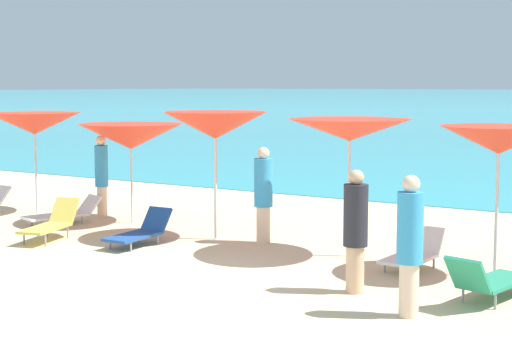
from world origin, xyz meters
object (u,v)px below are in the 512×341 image
object	(u,v)px
umbrella_4	(499,140)
lounge_chair_3	(140,231)
umbrella_1	(131,136)
beachgoer_1	(102,173)
umbrella_2	(215,125)
umbrella_0	(34,124)
beachgoer_3	(410,242)
lounge_chair_5	(51,223)
beachgoer_2	(263,193)
lounge_chair_1	(488,280)
umbrella_3	(349,130)
lounge_chair_6	(414,253)
beachgoer_0	(356,228)
lounge_chair_0	(64,213)

from	to	relation	value
umbrella_4	lounge_chair_3	size ratio (longest dim) A/B	1.60
umbrella_1	beachgoer_1	xyz separation A→B (m)	(-0.99, 0.15, -0.86)
umbrella_4	beachgoer_1	size ratio (longest dim) A/B	1.27
umbrella_2	umbrella_4	world-z (taller)	umbrella_2
umbrella_0	beachgoer_3	bearing A→B (deg)	-17.49
lounge_chair_5	beachgoer_2	distance (m)	4.08
lounge_chair_1	beachgoer_2	bearing A→B (deg)	-8.69
lounge_chair_1	beachgoer_3	xyz separation A→B (m)	(-0.68, -1.19, 0.65)
umbrella_4	lounge_chair_5	world-z (taller)	umbrella_4
beachgoer_1	umbrella_1	bearing A→B (deg)	-101.47
beachgoer_3	lounge_chair_3	bearing A→B (deg)	157.70
beachgoer_1	beachgoer_2	world-z (taller)	beachgoer_1
umbrella_4	umbrella_3	bearing A→B (deg)	177.89
umbrella_3	lounge_chair_1	size ratio (longest dim) A/B	1.41
lounge_chair_6	beachgoer_3	xyz separation A→B (m)	(0.86, -2.52, 0.71)
umbrella_3	umbrella_1	bearing A→B (deg)	174.00
umbrella_3	beachgoer_3	bearing A→B (deg)	-52.67
umbrella_0	lounge_chair_3	world-z (taller)	umbrella_0
umbrella_3	beachgoer_3	size ratio (longest dim) A/B	1.30
umbrella_3	beachgoer_2	size ratio (longest dim) A/B	1.32
umbrella_0	lounge_chair_1	distance (m)	11.09
umbrella_1	lounge_chair_6	world-z (taller)	umbrella_1
umbrella_1	lounge_chair_5	xyz separation A→B (m)	(-0.11, -2.20, -1.52)
lounge_chair_6	beachgoer_1	distance (m)	7.66
beachgoer_0	lounge_chair_6	bearing A→B (deg)	139.22
lounge_chair_5	beachgoer_1	size ratio (longest dim) A/B	0.85
lounge_chair_6	beachgoer_1	world-z (taller)	beachgoer_1
lounge_chair_1	beachgoer_1	distance (m)	9.41
umbrella_4	lounge_chair_6	world-z (taller)	umbrella_4
beachgoer_1	beachgoer_0	bearing A→B (deg)	-113.61
umbrella_2	lounge_chair_1	bearing A→B (deg)	-16.47
umbrella_3	beachgoer_0	world-z (taller)	umbrella_3
beachgoer_2	umbrella_2	bearing A→B (deg)	68.23
beachgoer_0	beachgoer_2	size ratio (longest dim) A/B	0.98
umbrella_4	umbrella_0	bearing A→B (deg)	177.50
umbrella_1	lounge_chair_1	world-z (taller)	umbrella_1
lounge_chair_5	beachgoer_3	xyz separation A→B (m)	(7.54, -1.17, 0.64)
umbrella_2	lounge_chair_3	distance (m)	2.41
lounge_chair_6	beachgoer_0	world-z (taller)	beachgoer_0
beachgoer_3	lounge_chair_1	bearing A→B (deg)	54.11
umbrella_0	lounge_chair_3	size ratio (longest dim) A/B	1.59
umbrella_3	beachgoer_1	bearing A→B (deg)	173.56
umbrella_0	beachgoer_1	size ratio (longest dim) A/B	1.27
lounge_chair_6	beachgoer_1	size ratio (longest dim) A/B	0.75
beachgoer_2	beachgoer_3	distance (m)	4.98
umbrella_0	lounge_chair_0	bearing A→B (deg)	-23.44
beachgoer_2	umbrella_1	bearing A→B (deg)	52.16
lounge_chair_3	umbrella_2	bearing A→B (deg)	51.81
umbrella_0	lounge_chair_1	world-z (taller)	umbrella_0
umbrella_4	lounge_chair_0	size ratio (longest dim) A/B	1.35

